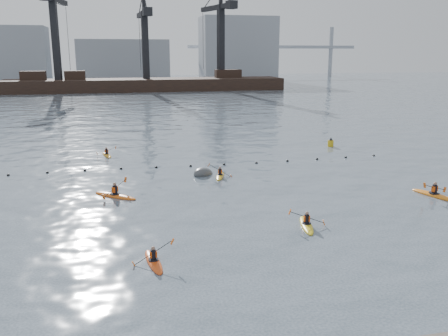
{
  "coord_description": "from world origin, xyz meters",
  "views": [
    {
      "loc": [
        -8.1,
        -17.81,
        9.75
      ],
      "look_at": [
        -1.8,
        9.97,
        2.8
      ],
      "focal_mm": 38.0,
      "sensor_mm": 36.0,
      "label": 1
    }
  ],
  "objects_px": {
    "kayaker_4": "(434,194)",
    "nav_buoy": "(331,143)",
    "kayaker_5": "(107,155)",
    "kayaker_1": "(306,224)",
    "kayaker_2": "(115,195)",
    "kayaker_0": "(154,261)",
    "kayaker_3": "(220,175)",
    "mooring_buoy": "(203,174)"
  },
  "relations": [
    {
      "from": "kayaker_0",
      "to": "kayaker_5",
      "type": "height_order",
      "value": "kayaker_0"
    },
    {
      "from": "kayaker_2",
      "to": "nav_buoy",
      "type": "distance_m",
      "value": 26.25
    },
    {
      "from": "kayaker_2",
      "to": "kayaker_5",
      "type": "distance_m",
      "value": 14.14
    },
    {
      "from": "kayaker_2",
      "to": "kayaker_4",
      "type": "bearing_deg",
      "value": -61.04
    },
    {
      "from": "kayaker_0",
      "to": "mooring_buoy",
      "type": "xyz_separation_m",
      "value": [
        5.36,
        16.14,
        -0.09
      ]
    },
    {
      "from": "kayaker_0",
      "to": "mooring_buoy",
      "type": "bearing_deg",
      "value": 64.15
    },
    {
      "from": "kayaker_3",
      "to": "kayaker_5",
      "type": "xyz_separation_m",
      "value": [
        -9.07,
        10.34,
        -0.0
      ]
    },
    {
      "from": "kayaker_4",
      "to": "nav_buoy",
      "type": "distance_m",
      "value": 18.31
    },
    {
      "from": "kayaker_0",
      "to": "kayaker_3",
      "type": "relative_size",
      "value": 1.03
    },
    {
      "from": "kayaker_4",
      "to": "mooring_buoy",
      "type": "distance_m",
      "value": 17.5
    },
    {
      "from": "kayaker_0",
      "to": "kayaker_2",
      "type": "distance_m",
      "value": 11.47
    },
    {
      "from": "kayaker_4",
      "to": "mooring_buoy",
      "type": "height_order",
      "value": "kayaker_4"
    },
    {
      "from": "kayaker_5",
      "to": "mooring_buoy",
      "type": "distance_m",
      "value": 12.2
    },
    {
      "from": "kayaker_5",
      "to": "kayaker_4",
      "type": "bearing_deg",
      "value": -53.24
    },
    {
      "from": "kayaker_3",
      "to": "kayaker_4",
      "type": "distance_m",
      "value": 15.94
    },
    {
      "from": "kayaker_0",
      "to": "kayaker_5",
      "type": "distance_m",
      "value": 25.58
    },
    {
      "from": "kayaker_1",
      "to": "kayaker_4",
      "type": "relative_size",
      "value": 0.87
    },
    {
      "from": "kayaker_5",
      "to": "nav_buoy",
      "type": "relative_size",
      "value": 2.58
    },
    {
      "from": "kayaker_2",
      "to": "nav_buoy",
      "type": "bearing_deg",
      "value": -17.68
    },
    {
      "from": "kayaker_1",
      "to": "nav_buoy",
      "type": "distance_m",
      "value": 24.8
    },
    {
      "from": "mooring_buoy",
      "to": "kayaker_0",
      "type": "bearing_deg",
      "value": -108.35
    },
    {
      "from": "mooring_buoy",
      "to": "kayaker_4",
      "type": "bearing_deg",
      "value": -33.22
    },
    {
      "from": "nav_buoy",
      "to": "kayaker_2",
      "type": "bearing_deg",
      "value": -149.04
    },
    {
      "from": "kayaker_2",
      "to": "kayaker_4",
      "type": "xyz_separation_m",
      "value": [
        21.75,
        -4.79,
        -0.0
      ]
    },
    {
      "from": "kayaker_4",
      "to": "kayaker_3",
      "type": "bearing_deg",
      "value": -50.62
    },
    {
      "from": "kayaker_1",
      "to": "kayaker_0",
      "type": "bearing_deg",
      "value": -148.59
    },
    {
      "from": "kayaker_2",
      "to": "kayaker_3",
      "type": "bearing_deg",
      "value": -24.17
    },
    {
      "from": "mooring_buoy",
      "to": "nav_buoy",
      "type": "relative_size",
      "value": 1.99
    },
    {
      "from": "kayaker_2",
      "to": "nav_buoy",
      "type": "relative_size",
      "value": 2.81
    },
    {
      "from": "kayaker_1",
      "to": "kayaker_2",
      "type": "height_order",
      "value": "kayaker_2"
    },
    {
      "from": "kayaker_5",
      "to": "kayaker_1",
      "type": "bearing_deg",
      "value": -76.04
    },
    {
      "from": "kayaker_3",
      "to": "nav_buoy",
      "type": "xyz_separation_m",
      "value": [
        14.21,
        9.73,
        0.25
      ]
    },
    {
      "from": "kayaker_3",
      "to": "mooring_buoy",
      "type": "xyz_separation_m",
      "value": [
        -1.19,
        1.03,
        -0.09
      ]
    },
    {
      "from": "kayaker_0",
      "to": "nav_buoy",
      "type": "height_order",
      "value": "kayaker_0"
    },
    {
      "from": "kayaker_3",
      "to": "mooring_buoy",
      "type": "distance_m",
      "value": 1.58
    },
    {
      "from": "kayaker_5",
      "to": "mooring_buoy",
      "type": "xyz_separation_m",
      "value": [
        7.88,
        -9.31,
        -0.09
      ]
    },
    {
      "from": "kayaker_5",
      "to": "nav_buoy",
      "type": "height_order",
      "value": "nav_buoy"
    },
    {
      "from": "kayaker_2",
      "to": "kayaker_3",
      "type": "xyz_separation_m",
      "value": [
        8.3,
        3.78,
        -0.02
      ]
    },
    {
      "from": "kayaker_4",
      "to": "kayaker_0",
      "type": "bearing_deg",
      "value": 0.01
    },
    {
      "from": "kayaker_0",
      "to": "kayaker_3",
      "type": "bearing_deg",
      "value": 59.08
    },
    {
      "from": "kayaker_3",
      "to": "kayaker_5",
      "type": "bearing_deg",
      "value": 149.19
    },
    {
      "from": "kayaker_2",
      "to": "kayaker_3",
      "type": "height_order",
      "value": "kayaker_2"
    }
  ]
}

